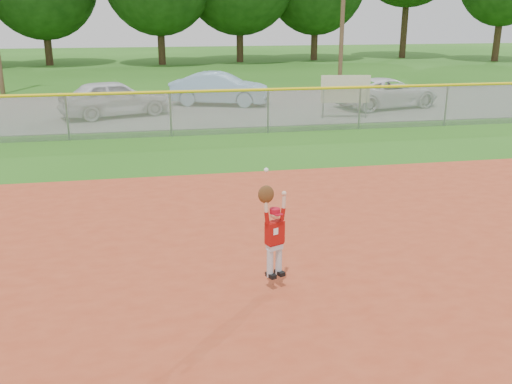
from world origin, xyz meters
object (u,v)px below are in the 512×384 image
(car_white_b, at_px, (387,93))
(ballplayer, at_px, (273,231))
(car_blue, at_px, (220,89))
(sponsor_sign, at_px, (345,90))
(car_white_a, at_px, (114,98))

(car_white_b, relative_size, ballplayer, 2.65)
(car_white_b, bearing_deg, ballplayer, 137.83)
(car_blue, height_order, ballplayer, ballplayer)
(sponsor_sign, xyz_separation_m, ballplayer, (-5.82, -13.53, -0.16))
(car_white_b, xyz_separation_m, ballplayer, (-8.53, -15.74, 0.30))
(sponsor_sign, bearing_deg, car_white_a, 166.50)
(car_white_b, bearing_deg, car_white_a, 76.68)
(car_blue, distance_m, car_white_b, 7.37)
(car_white_a, height_order, car_white_b, car_white_a)
(car_white_b, distance_m, sponsor_sign, 3.52)
(sponsor_sign, bearing_deg, ballplayer, -113.27)
(car_white_a, xyz_separation_m, ballplayer, (3.04, -15.66, 0.21))
(car_white_a, distance_m, car_blue, 4.94)
(car_blue, xyz_separation_m, car_white_b, (7.09, -2.02, -0.08))
(sponsor_sign, relative_size, ballplayer, 1.10)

